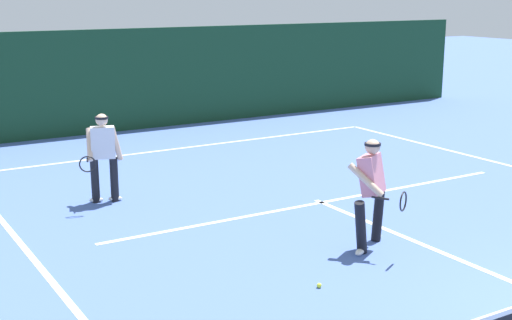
# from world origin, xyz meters

# --- Properties ---
(court_line_baseline_far) EXTENTS (10.56, 0.10, 0.01)m
(court_line_baseline_far) POSITION_xyz_m (0.00, 11.80, 0.00)
(court_line_baseline_far) COLOR white
(court_line_baseline_far) RESTS_ON ground_plane
(court_line_service) EXTENTS (8.61, 0.10, 0.01)m
(court_line_service) POSITION_xyz_m (0.00, 6.23, 0.00)
(court_line_service) COLOR white
(court_line_service) RESTS_ON ground_plane
(court_line_centre) EXTENTS (0.10, 6.40, 0.01)m
(court_line_centre) POSITION_xyz_m (0.00, 3.20, 0.00)
(court_line_centre) COLOR white
(court_line_centre) RESTS_ON ground_plane
(player_near) EXTENTS (1.00, 1.06, 1.68)m
(player_near) POSITION_xyz_m (-0.77, 3.97, 0.93)
(player_near) COLOR black
(player_near) RESTS_ON ground_plane
(player_far) EXTENTS (0.95, 0.83, 1.65)m
(player_far) POSITION_xyz_m (-3.39, 8.35, 0.91)
(player_far) COLOR black
(player_far) RESTS_ON ground_plane
(tennis_ball) EXTENTS (0.07, 0.07, 0.07)m
(tennis_ball) POSITION_xyz_m (-2.33, 3.12, 0.03)
(tennis_ball) COLOR #D1E033
(tennis_ball) RESTS_ON ground_plane
(back_fence_windscreen) EXTENTS (23.30, 0.12, 2.80)m
(back_fence_windscreen) POSITION_xyz_m (0.00, 14.73, 1.40)
(back_fence_windscreen) COLOR #163B23
(back_fence_windscreen) RESTS_ON ground_plane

